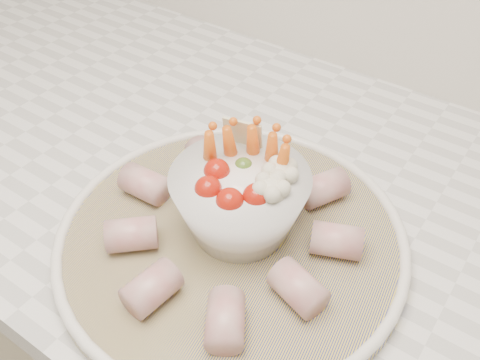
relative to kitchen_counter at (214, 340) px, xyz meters
The scene contains 4 objects.
kitchen_counter is the anchor object (origin of this frame).
serving_platter 0.50m from the kitchen_counter, 40.81° to the right, with size 0.43×0.43×0.02m.
veggie_bowl 0.54m from the kitchen_counter, 36.09° to the right, with size 0.14×0.14×0.11m.
cured_meat_rolls 0.52m from the kitchen_counter, 40.81° to the right, with size 0.27×0.27×0.04m.
Camera 1 is at (0.35, 1.04, 1.36)m, focal length 40.00 mm.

